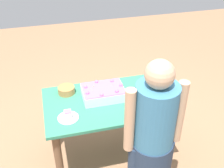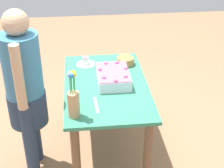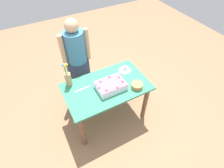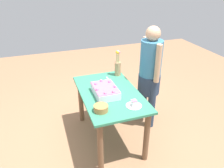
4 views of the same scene
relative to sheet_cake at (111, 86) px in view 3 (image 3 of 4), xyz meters
name	(u,v)px [view 3 (image 3 of 4)]	position (x,y,z in m)	size (l,w,h in m)	color
ground_plane	(107,115)	(0.03, -0.07, -0.79)	(8.00, 8.00, 0.00)	#9A6D4D
dining_table	(107,93)	(0.03, -0.07, -0.20)	(1.20, 0.72, 0.74)	#328060
sheet_cake	(111,86)	(0.00, 0.00, 0.00)	(0.39, 0.28, 0.13)	white
serving_plate_with_slice	(125,69)	(-0.36, -0.23, -0.03)	(0.18, 0.18, 0.08)	white
cake_knife	(83,89)	(0.35, -0.17, -0.05)	(0.23, 0.02, 0.00)	silver
flower_vase	(68,77)	(0.48, -0.35, 0.08)	(0.09, 0.09, 0.38)	tan
fruit_bowl	(137,86)	(-0.33, 0.15, -0.02)	(0.16, 0.16, 0.07)	#B37842
person_standing	(77,58)	(0.21, -0.73, 0.06)	(0.45, 0.31, 1.49)	#26374F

